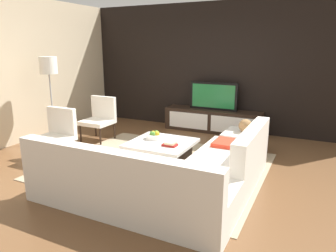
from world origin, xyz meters
The scene contains 15 objects.
ground_plane centered at (0.00, 0.00, 0.00)m, with size 14.00×14.00×0.00m, color brown.
feature_wall_back centered at (0.00, 2.70, 1.40)m, with size 6.40×0.12×2.80m, color black.
side_wall_left centered at (-3.20, 0.20, 1.40)m, with size 0.12×5.20×2.80m, color beige.
area_rug centered at (-0.10, 0.00, 0.01)m, with size 3.23×2.78×0.01m, color tan.
media_console centered at (0.00, 2.40, 0.25)m, with size 2.15×0.47×0.50m.
television centered at (0.00, 2.40, 0.80)m, with size 1.07×0.06×0.60m.
sectional_couch centered at (0.54, -0.85, 0.28)m, with size 2.49×2.44×0.81m.
coffee_table centered at (-0.10, 0.10, 0.20)m, with size 0.98×0.93×0.38m.
accent_chair_near centered at (-1.76, -0.46, 0.49)m, with size 0.57×0.53×0.87m.
floor_lamp centered at (-2.57, 0.24, 1.41)m, with size 0.33×0.33×1.67m.
ottoman centered at (0.99, 1.19, 0.20)m, with size 0.70×0.70×0.40m, color white.
fruit_bowl centered at (-0.28, 0.20, 0.43)m, with size 0.28×0.28×0.13m.
accent_chair_far centered at (-1.87, 0.82, 0.49)m, with size 0.57×0.54×0.87m.
decorative_ball centered at (0.99, 1.19, 0.52)m, with size 0.23×0.23×0.23m, color #997247.
book_stack centered at (0.12, -0.03, 0.41)m, with size 0.22×0.16×0.06m.
Camera 1 is at (2.10, -4.13, 1.86)m, focal length 33.41 mm.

